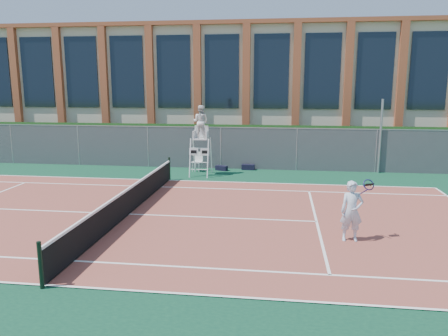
# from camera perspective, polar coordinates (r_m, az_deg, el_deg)

# --- Properties ---
(ground) EXTENTS (120.00, 120.00, 0.00)m
(ground) POSITION_cam_1_polar(r_m,az_deg,el_deg) (15.58, -12.32, -6.01)
(ground) COLOR #233814
(apron) EXTENTS (36.00, 20.00, 0.01)m
(apron) POSITION_cam_1_polar(r_m,az_deg,el_deg) (16.48, -11.15, -5.01)
(apron) COLOR #0C3625
(apron) RESTS_ON ground
(tennis_court) EXTENTS (23.77, 10.97, 0.02)m
(tennis_court) POSITION_cam_1_polar(r_m,az_deg,el_deg) (15.57, -12.32, -5.94)
(tennis_court) COLOR brown
(tennis_court) RESTS_ON apron
(tennis_net) EXTENTS (0.10, 11.30, 1.10)m
(tennis_net) POSITION_cam_1_polar(r_m,az_deg,el_deg) (15.43, -12.40, -4.10)
(tennis_net) COLOR black
(tennis_net) RESTS_ON ground
(fence) EXTENTS (40.00, 0.06, 2.20)m
(fence) POSITION_cam_1_polar(r_m,az_deg,el_deg) (23.62, -5.24, 2.67)
(fence) COLOR #595E60
(fence) RESTS_ON ground
(hedge) EXTENTS (40.00, 1.40, 2.20)m
(hedge) POSITION_cam_1_polar(r_m,az_deg,el_deg) (24.78, -4.64, 3.07)
(hedge) COLOR black
(hedge) RESTS_ON ground
(building) EXTENTS (45.00, 10.60, 8.22)m
(building) POSITION_cam_1_polar(r_m,az_deg,el_deg) (32.37, -1.73, 10.34)
(building) COLOR beige
(building) RESTS_ON ground
(steel_pole) EXTENTS (0.12, 0.12, 3.74)m
(steel_pole) POSITION_cam_1_polar(r_m,az_deg,el_deg) (23.38, 19.74, 3.90)
(steel_pole) COLOR #9EA0A5
(steel_pole) RESTS_ON ground
(umpire_chair) EXTENTS (0.98, 1.50, 3.50)m
(umpire_chair) POSITION_cam_1_polar(r_m,az_deg,el_deg) (21.49, -3.07, 5.79)
(umpire_chair) COLOR white
(umpire_chair) RESTS_ON ground
(plastic_chair) EXTENTS (0.56, 0.56, 0.99)m
(plastic_chair) POSITION_cam_1_polar(r_m,az_deg,el_deg) (22.73, -3.42, 1.08)
(plastic_chair) COLOR silver
(plastic_chair) RESTS_ON apron
(sports_bag_near) EXTENTS (0.68, 0.30, 0.29)m
(sports_bag_near) POSITION_cam_1_polar(r_m,az_deg,el_deg) (23.07, 3.17, 0.12)
(sports_bag_near) COLOR black
(sports_bag_near) RESTS_ON apron
(sports_bag_far) EXTENTS (0.68, 0.47, 0.25)m
(sports_bag_far) POSITION_cam_1_polar(r_m,az_deg,el_deg) (22.88, -0.33, -0.00)
(sports_bag_far) COLOR black
(sports_bag_far) RESTS_ON apron
(tennis_player) EXTENTS (0.99, 0.67, 1.76)m
(tennis_player) POSITION_cam_1_polar(r_m,az_deg,el_deg) (13.01, 16.35, -5.41)
(tennis_player) COLOR silver
(tennis_player) RESTS_ON tennis_court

